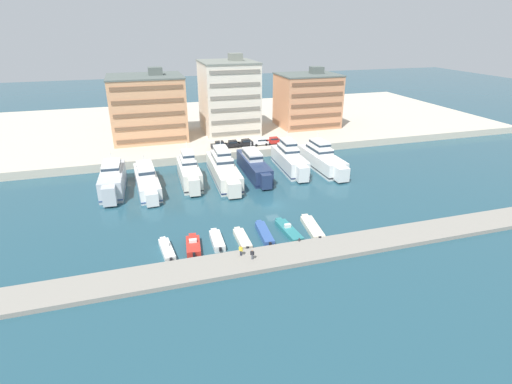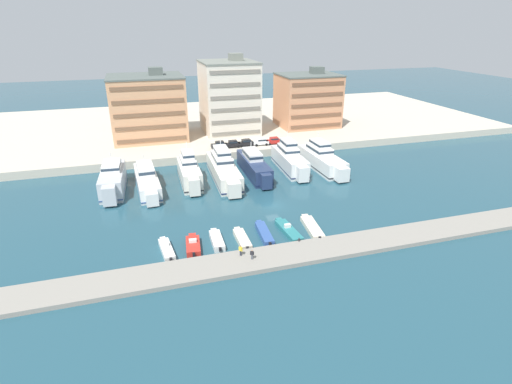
# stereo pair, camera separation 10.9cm
# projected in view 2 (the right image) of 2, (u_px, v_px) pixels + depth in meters

# --- Properties ---
(ground_plane) EXTENTS (400.00, 400.00, 0.00)m
(ground_plane) POSITION_uv_depth(u_px,v_px,m) (273.00, 206.00, 74.73)
(ground_plane) COLOR #234C5B
(quay_promenade) EXTENTS (180.00, 70.00, 1.94)m
(quay_promenade) POSITION_uv_depth(u_px,v_px,m) (210.00, 124.00, 130.39)
(quay_promenade) COLOR beige
(quay_promenade) RESTS_ON ground
(pier_dock) EXTENTS (120.00, 5.82, 0.67)m
(pier_dock) POSITION_uv_depth(u_px,v_px,m) (311.00, 251.00, 59.33)
(pier_dock) COLOR gray
(pier_dock) RESTS_ON ground
(yacht_silver_far_left) EXTENTS (5.16, 17.56, 7.38)m
(yacht_silver_far_left) POSITION_uv_depth(u_px,v_px,m) (113.00, 180.00, 80.71)
(yacht_silver_far_left) COLOR silver
(yacht_silver_far_left) RESTS_ON ground
(yacht_white_left) EXTENTS (4.94, 19.86, 6.48)m
(yacht_white_left) POSITION_uv_depth(u_px,v_px,m) (147.00, 180.00, 81.89)
(yacht_white_left) COLOR white
(yacht_white_left) RESTS_ON ground
(yacht_ivory_mid_left) EXTENTS (4.12, 16.20, 8.50)m
(yacht_ivory_mid_left) POSITION_uv_depth(u_px,v_px,m) (189.00, 172.00, 84.36)
(yacht_ivory_mid_left) COLOR silver
(yacht_ivory_mid_left) RESTS_ON ground
(yacht_ivory_center_left) EXTENTS (5.33, 22.66, 8.33)m
(yacht_ivory_center_left) POSITION_uv_depth(u_px,v_px,m) (224.00, 169.00, 86.64)
(yacht_ivory_center_left) COLOR silver
(yacht_ivory_center_left) RESTS_ON ground
(yacht_navy_center) EXTENTS (4.16, 19.45, 6.98)m
(yacht_navy_center) POSITION_uv_depth(u_px,v_px,m) (254.00, 166.00, 89.10)
(yacht_navy_center) COLOR navy
(yacht_navy_center) RESTS_ON ground
(yacht_white_center_right) EXTENTS (4.99, 18.41, 8.55)m
(yacht_white_center_right) POSITION_uv_depth(u_px,v_px,m) (290.00, 159.00, 92.16)
(yacht_white_center_right) COLOR white
(yacht_white_center_right) RESTS_ON ground
(yacht_white_mid_right) EXTENTS (5.17, 20.31, 8.02)m
(yacht_white_mid_right) POSITION_uv_depth(u_px,v_px,m) (322.00, 159.00, 93.17)
(yacht_white_mid_right) COLOR white
(yacht_white_mid_right) RESTS_ON ground
(motorboat_white_far_left) EXTENTS (2.09, 6.83, 1.56)m
(motorboat_white_far_left) POSITION_uv_depth(u_px,v_px,m) (167.00, 249.00, 59.42)
(motorboat_white_far_left) COLOR white
(motorboat_white_far_left) RESTS_ON ground
(motorboat_red_left) EXTENTS (2.61, 6.26, 1.42)m
(motorboat_red_left) POSITION_uv_depth(u_px,v_px,m) (193.00, 245.00, 60.62)
(motorboat_red_left) COLOR red
(motorboat_red_left) RESTS_ON ground
(motorboat_white_mid_left) EXTENTS (1.86, 6.46, 1.01)m
(motorboat_white_mid_left) POSITION_uv_depth(u_px,v_px,m) (217.00, 240.00, 61.95)
(motorboat_white_mid_left) COLOR white
(motorboat_white_mid_left) RESTS_ON ground
(motorboat_cream_center_left) EXTENTS (1.71, 6.86, 1.27)m
(motorboat_cream_center_left) POSITION_uv_depth(u_px,v_px,m) (242.00, 239.00, 62.46)
(motorboat_cream_center_left) COLOR beige
(motorboat_cream_center_left) RESTS_ON ground
(motorboat_blue_center) EXTENTS (2.06, 7.92, 0.95)m
(motorboat_blue_center) POSITION_uv_depth(u_px,v_px,m) (264.00, 233.00, 64.08)
(motorboat_blue_center) COLOR #33569E
(motorboat_blue_center) RESTS_ON ground
(motorboat_teal_center_right) EXTENTS (2.38, 8.35, 1.35)m
(motorboat_teal_center_right) POSITION_uv_depth(u_px,v_px,m) (288.00, 230.00, 65.14)
(motorboat_teal_center_right) COLOR teal
(motorboat_teal_center_right) RESTS_ON ground
(motorboat_cream_mid_right) EXTENTS (2.82, 8.52, 1.34)m
(motorboat_cream_mid_right) POSITION_uv_depth(u_px,v_px,m) (312.00, 227.00, 66.12)
(motorboat_cream_mid_right) COLOR beige
(motorboat_cream_mid_right) RESTS_ON ground
(car_black_far_left) EXTENTS (4.15, 2.01, 1.80)m
(car_black_far_left) POSITION_uv_depth(u_px,v_px,m) (219.00, 144.00, 101.86)
(car_black_far_left) COLOR black
(car_black_far_left) RESTS_ON quay_promenade
(car_black_left) EXTENTS (4.12, 1.97, 1.80)m
(car_black_left) POSITION_uv_depth(u_px,v_px,m) (232.00, 144.00, 102.51)
(car_black_left) COLOR black
(car_black_left) RESTS_ON quay_promenade
(car_black_mid_left) EXTENTS (4.18, 2.08, 1.80)m
(car_black_mid_left) POSITION_uv_depth(u_px,v_px,m) (246.00, 142.00, 103.60)
(car_black_mid_left) COLOR black
(car_black_mid_left) RESTS_ON quay_promenade
(car_white_center_left) EXTENTS (4.15, 2.02, 1.80)m
(car_white_center_left) POSITION_uv_depth(u_px,v_px,m) (261.00, 142.00, 104.34)
(car_white_center_left) COLOR white
(car_white_center_left) RESTS_ON quay_promenade
(car_red_center) EXTENTS (4.12, 1.96, 1.80)m
(car_red_center) POSITION_uv_depth(u_px,v_px,m) (274.00, 140.00, 105.32)
(car_red_center) COLOR red
(car_red_center) RESTS_ON quay_promenade
(apartment_block_far_left) EXTENTS (19.56, 16.48, 18.89)m
(apartment_block_far_left) POSITION_uv_depth(u_px,v_px,m) (148.00, 107.00, 108.02)
(apartment_block_far_left) COLOR tan
(apartment_block_far_left) RESTS_ON quay_promenade
(apartment_block_left) EXTENTS (15.13, 16.74, 21.89)m
(apartment_block_left) POSITION_uv_depth(u_px,v_px,m) (229.00, 97.00, 114.03)
(apartment_block_left) COLOR silver
(apartment_block_left) RESTS_ON quay_promenade
(apartment_block_mid_left) EXTENTS (17.71, 14.41, 17.56)m
(apartment_block_mid_left) POSITION_uv_depth(u_px,v_px,m) (307.00, 100.00, 121.79)
(apartment_block_mid_left) COLOR tan
(apartment_block_mid_left) RESTS_ON quay_promenade
(pedestrian_near_edge) EXTENTS (0.48, 0.50, 1.67)m
(pedestrian_near_edge) POSITION_uv_depth(u_px,v_px,m) (241.00, 250.00, 57.18)
(pedestrian_near_edge) COLOR #282D3D
(pedestrian_near_edge) RESTS_ON pier_dock
(pedestrian_mid_deck) EXTENTS (0.51, 0.40, 1.54)m
(pedestrian_mid_deck) POSITION_uv_depth(u_px,v_px,m) (252.00, 254.00, 56.31)
(pedestrian_mid_deck) COLOR #4C515B
(pedestrian_mid_deck) RESTS_ON pier_dock
(bollard_west) EXTENTS (0.20, 0.20, 0.61)m
(bollard_west) POSITION_uv_depth(u_px,v_px,m) (240.00, 249.00, 58.69)
(bollard_west) COLOR #2D2D33
(bollard_west) RESTS_ON pier_dock
(bollard_west_mid) EXTENTS (0.20, 0.20, 0.61)m
(bollard_west_mid) POSITION_uv_depth(u_px,v_px,m) (299.00, 240.00, 61.17)
(bollard_west_mid) COLOR #2D2D33
(bollard_west_mid) RESTS_ON pier_dock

